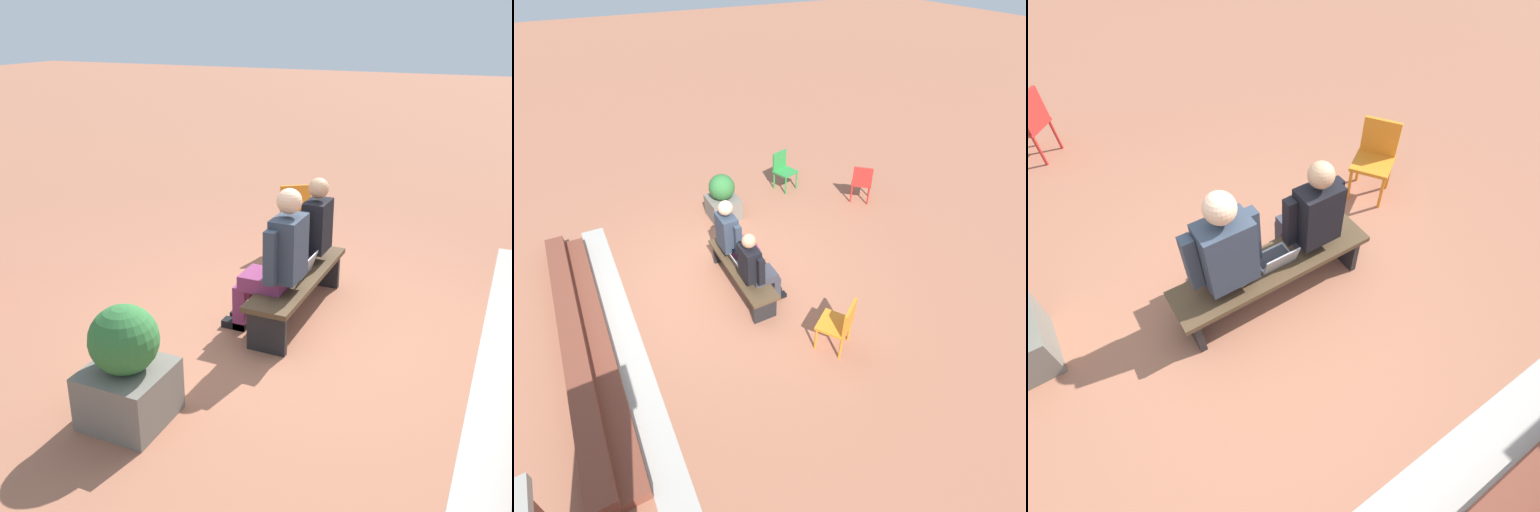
{
  "view_description": "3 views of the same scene",
  "coord_description": "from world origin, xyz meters",
  "views": [
    {
      "loc": [
        4.88,
        1.67,
        2.83
      ],
      "look_at": [
        -0.26,
        -0.64,
        0.58
      ],
      "focal_mm": 42.0,
      "sensor_mm": 36.0,
      "label": 1
    },
    {
      "loc": [
        -4.78,
        1.67,
        4.57
      ],
      "look_at": [
        -0.56,
        -0.56,
        0.71
      ],
      "focal_mm": 28.0,
      "sensor_mm": 36.0,
      "label": 2
    },
    {
      "loc": [
        0.8,
        1.67,
        3.09
      ],
      "look_at": [
        -0.35,
        -0.12,
        0.57
      ],
      "focal_mm": 28.0,
      "sensor_mm": 36.0,
      "label": 3
    }
  ],
  "objects": [
    {
      "name": "person_student",
      "position": [
        -0.7,
        -0.26,
        0.72
      ],
      "size": [
        0.54,
        0.69,
        1.34
      ],
      "color": "#383842",
      "rests_on": "ground"
    },
    {
      "name": "ground_plane",
      "position": [
        0.0,
        0.0,
        0.0
      ],
      "size": [
        60.0,
        60.0,
        0.0
      ],
      "primitive_type": "plane",
      "color": "#9E6047"
    },
    {
      "name": "plastic_chair_near_bench_right",
      "position": [
        -2.02,
        -0.86,
        0.48
      ],
      "size": [
        0.58,
        0.58,
        0.84
      ],
      "color": "orange",
      "rests_on": "ground"
    },
    {
      "name": "concrete_strip",
      "position": [
        -0.28,
        1.77,
        0.0
      ],
      "size": [
        5.74,
        0.4,
        0.01
      ],
      "primitive_type": "cube",
      "color": "#A8A399",
      "rests_on": "ground"
    },
    {
      "name": "plastic_chair_far_left",
      "position": [
        1.03,
        -3.61,
        0.48
      ],
      "size": [
        0.59,
        0.59,
        0.84
      ],
      "color": "red",
      "rests_on": "ground"
    },
    {
      "name": "bench",
      "position": [
        -0.28,
        -0.19,
        0.35
      ],
      "size": [
        1.8,
        0.44,
        0.45
      ],
      "color": "#4C3823",
      "rests_on": "ground"
    },
    {
      "name": "person_adult",
      "position": [
        0.12,
        -0.26,
        0.76
      ],
      "size": [
        0.6,
        0.76,
        1.44
      ],
      "color": "#7F2D5B",
      "rests_on": "ground"
    },
    {
      "name": "laptop",
      "position": [
        -0.31,
        -0.18,
        0.5
      ],
      "size": [
        0.32,
        0.29,
        0.21
      ],
      "color": "#9EA0A5",
      "rests_on": "bench"
    }
  ]
}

